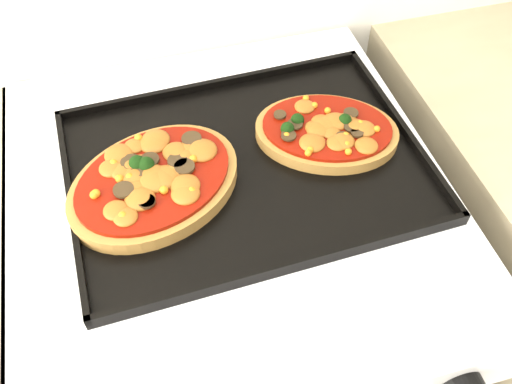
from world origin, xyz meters
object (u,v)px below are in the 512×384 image
object	(u,v)px
pizza_left	(154,181)
pizza_right	(327,130)
baking_tray	(246,164)
stove	(236,330)

from	to	relation	value
pizza_left	pizza_right	world-z (taller)	pizza_left
baking_tray	pizza_right	world-z (taller)	pizza_right
stove	baking_tray	xyz separation A→B (m)	(0.03, 0.01, 0.47)
baking_tray	pizza_right	distance (m)	0.13
stove	pizza_right	xyz separation A→B (m)	(0.16, 0.03, 0.48)
pizza_right	baking_tray	bearing A→B (deg)	-170.28
baking_tray	pizza_left	world-z (taller)	pizza_left
pizza_left	pizza_right	size ratio (longest dim) A/B	1.17
baking_tray	pizza_left	distance (m)	0.13
pizza_right	stove	bearing A→B (deg)	-167.83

